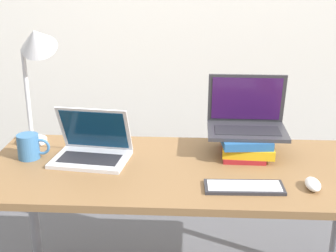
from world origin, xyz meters
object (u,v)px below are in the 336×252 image
object	(u,v)px
mug	(29,147)
desk_lamp	(35,53)
laptop_on_books	(247,120)
mouse	(313,184)
laptop_left	(92,149)
wireless_keyboard	(244,187)
book_stack	(245,144)

from	to	relation	value
mug	desk_lamp	bearing A→B (deg)	84.98
laptop_on_books	mouse	xyz separation A→B (m)	(0.22, -0.37, -0.13)
laptop_on_books	mouse	distance (m)	0.44
laptop_left	mouse	bearing A→B (deg)	-14.74
mouse	mug	bearing A→B (deg)	168.98
laptop_on_books	mug	xyz separation A→B (m)	(-0.94, -0.14, -0.09)
wireless_keyboard	desk_lamp	world-z (taller)	desk_lamp
mug	desk_lamp	size ratio (longest dim) A/B	0.24
book_stack	desk_lamp	distance (m)	1.00
laptop_left	mug	xyz separation A→B (m)	(-0.27, -0.01, 0.01)
mug	laptop_on_books	bearing A→B (deg)	8.49
laptop_left	wireless_keyboard	size ratio (longest dim) A/B	1.13
laptop_left	desk_lamp	xyz separation A→B (m)	(-0.26, 0.15, 0.38)
book_stack	laptop_left	bearing A→B (deg)	-172.51
laptop_on_books	wireless_keyboard	xyz separation A→B (m)	(-0.04, -0.38, -0.14)
laptop_left	wireless_keyboard	world-z (taller)	laptop_left
book_stack	wireless_keyboard	size ratio (longest dim) A/B	0.91
wireless_keyboard	desk_lamp	size ratio (longest dim) A/B	0.52
laptop_on_books	mug	size ratio (longest dim) A/B	2.44
laptop_left	mug	distance (m)	0.27
laptop_left	mug	world-z (taller)	laptop_left
mug	desk_lamp	distance (m)	0.41
desk_lamp	laptop_left	bearing A→B (deg)	-29.35
book_stack	laptop_on_books	bearing A→B (deg)	81.99
mouse	laptop_on_books	bearing A→B (deg)	120.54
laptop_left	laptop_on_books	world-z (taller)	laptop_on_books
book_stack	desk_lamp	world-z (taller)	desk_lamp
book_stack	laptop_on_books	size ratio (longest dim) A/B	0.79
mouse	desk_lamp	xyz separation A→B (m)	(-1.14, 0.38, 0.41)
mouse	mug	xyz separation A→B (m)	(-1.16, 0.23, 0.04)
laptop_left	wireless_keyboard	distance (m)	0.68
laptop_left	desk_lamp	world-z (taller)	desk_lamp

